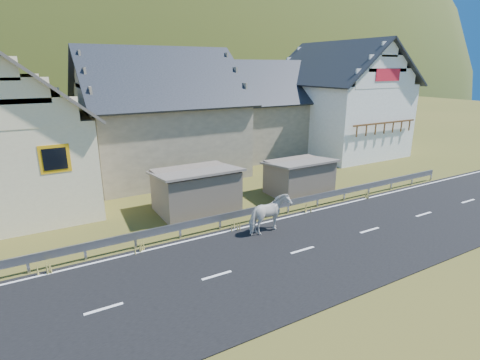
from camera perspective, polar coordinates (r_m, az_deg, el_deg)
ground at (r=16.16m, az=9.49°, el=-10.62°), size 160.00×160.00×0.00m
road at (r=16.15m, az=9.49°, el=-10.56°), size 60.00×7.00×0.04m
lane_markings at (r=16.14m, az=9.49°, el=-10.48°), size 60.00×6.60×0.01m
guardrail at (r=18.64m, az=2.45°, el=-4.65°), size 28.10×0.09×0.75m
shed_left at (r=19.95m, az=-6.74°, el=-1.64°), size 4.30×3.30×2.40m
shed_right at (r=22.78m, az=8.97°, el=0.36°), size 3.80×2.90×2.20m
house_cream at (r=23.18m, az=-31.48°, el=6.88°), size 7.80×9.80×8.30m
house_stone_a at (r=27.40m, az=-12.19°, el=10.73°), size 10.80×9.80×8.90m
house_stone_b at (r=33.56m, az=3.50°, el=11.46°), size 9.80×8.80×8.10m
house_white at (r=34.90m, az=14.81°, el=12.52°), size 8.80×10.80×9.70m
mountain at (r=193.45m, az=-25.38°, el=7.16°), size 440.00×280.00×260.00m
horse at (r=17.24m, az=4.52°, el=-5.25°), size 1.32×2.22×1.76m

